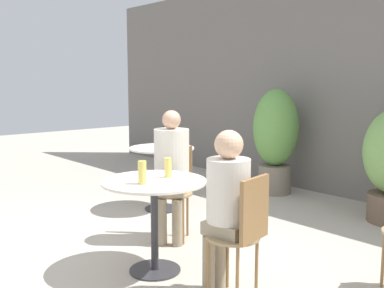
% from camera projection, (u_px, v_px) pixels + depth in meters
% --- Properties ---
extents(ground_plane, '(20.00, 20.00, 0.00)m').
position_uv_depth(ground_plane, '(127.00, 266.00, 3.71)').
color(ground_plane, '#B2A899').
extents(storefront_wall, '(10.00, 0.06, 3.00)m').
position_uv_depth(storefront_wall, '(348.00, 83.00, 5.74)').
color(storefront_wall, slate).
rests_on(storefront_wall, ground_plane).
extents(cafe_table_near, '(0.83, 0.83, 0.75)m').
position_uv_depth(cafe_table_near, '(154.00, 200.00, 3.54)').
color(cafe_table_near, '#2D2D33').
rests_on(cafe_table_near, ground_plane).
extents(cafe_table_far, '(0.77, 0.77, 0.75)m').
position_uv_depth(cafe_table_far, '(162.00, 162.00, 5.30)').
color(cafe_table_far, '#2D2D33').
rests_on(cafe_table_far, ground_plane).
extents(bistro_chair_0, '(0.40, 0.38, 0.89)m').
position_uv_depth(bistro_chair_0, '(244.00, 227.00, 3.03)').
color(bistro_chair_0, '#997F56').
rests_on(bistro_chair_0, ground_plane).
extents(bistro_chair_1, '(0.43, 0.43, 0.89)m').
position_uv_depth(bistro_chair_1, '(174.00, 183.00, 4.36)').
color(bistro_chair_1, '#997F56').
rests_on(bistro_chair_1, ground_plane).
extents(seated_person_0, '(0.33, 0.30, 1.19)m').
position_uv_depth(seated_person_0, '(227.00, 198.00, 3.10)').
color(seated_person_0, gray).
rests_on(seated_person_0, ground_plane).
extents(seated_person_1, '(0.41, 0.42, 1.25)m').
position_uv_depth(seated_person_1, '(171.00, 165.00, 4.20)').
color(seated_person_1, gray).
rests_on(seated_person_1, ground_plane).
extents(beer_glass_0, '(0.06, 0.06, 0.18)m').
position_uv_depth(beer_glass_0, '(142.00, 172.00, 3.38)').
color(beer_glass_0, '#DBC65B').
rests_on(beer_glass_0, cafe_table_near).
extents(beer_glass_1, '(0.06, 0.06, 0.16)m').
position_uv_depth(beer_glass_1, '(168.00, 168.00, 3.62)').
color(beer_glass_1, '#DBC65B').
rests_on(beer_glass_1, cafe_table_near).
extents(potted_plant_0, '(0.61, 0.61, 1.42)m').
position_uv_depth(potted_plant_0, '(276.00, 136.00, 6.07)').
color(potted_plant_0, slate).
rests_on(potted_plant_0, ground_plane).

